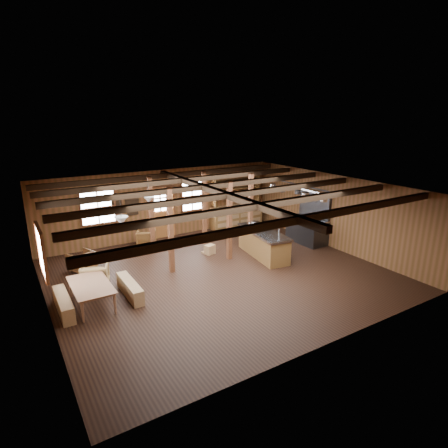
{
  "coord_description": "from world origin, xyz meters",
  "views": [
    {
      "loc": [
        -5.63,
        -9.49,
        4.98
      ],
      "look_at": [
        0.73,
        0.92,
        1.34
      ],
      "focal_mm": 30.0,
      "sensor_mm": 36.0,
      "label": 1
    }
  ],
  "objects_px": {
    "commercial_range": "(308,226)",
    "armchair_b": "(146,238)",
    "kitchen_island": "(263,243)",
    "dining_table": "(93,294)",
    "armchair_a": "(82,261)",
    "armchair_c": "(95,275)"
  },
  "relations": [
    {
      "from": "commercial_range",
      "to": "armchair_b",
      "type": "xyz_separation_m",
      "value": [
        -5.68,
        2.9,
        -0.35
      ]
    },
    {
      "from": "commercial_range",
      "to": "armchair_c",
      "type": "distance_m",
      "value": 8.23
    },
    {
      "from": "armchair_a",
      "to": "commercial_range",
      "type": "bearing_deg",
      "value": 144.91
    },
    {
      "from": "armchair_a",
      "to": "armchair_c",
      "type": "bearing_deg",
      "value": 71.12
    },
    {
      "from": "kitchen_island",
      "to": "dining_table",
      "type": "distance_m",
      "value": 6.12
    },
    {
      "from": "kitchen_island",
      "to": "commercial_range",
      "type": "height_order",
      "value": "commercial_range"
    },
    {
      "from": "dining_table",
      "to": "kitchen_island",
      "type": "bearing_deg",
      "value": -85.38
    },
    {
      "from": "armchair_a",
      "to": "armchair_c",
      "type": "relative_size",
      "value": 0.92
    },
    {
      "from": "kitchen_island",
      "to": "armchair_a",
      "type": "relative_size",
      "value": 3.62
    },
    {
      "from": "dining_table",
      "to": "armchair_c",
      "type": "relative_size",
      "value": 2.23
    },
    {
      "from": "kitchen_island",
      "to": "armchair_b",
      "type": "bearing_deg",
      "value": 143.3
    },
    {
      "from": "commercial_range",
      "to": "dining_table",
      "type": "bearing_deg",
      "value": -174.59
    },
    {
      "from": "armchair_b",
      "to": "armchair_c",
      "type": "bearing_deg",
      "value": 72.83
    },
    {
      "from": "commercial_range",
      "to": "armchair_b",
      "type": "relative_size",
      "value": 2.97
    },
    {
      "from": "commercial_range",
      "to": "dining_table",
      "type": "xyz_separation_m",
      "value": [
        -8.54,
        -0.81,
        -0.36
      ]
    },
    {
      "from": "commercial_range",
      "to": "armchair_b",
      "type": "height_order",
      "value": "commercial_range"
    },
    {
      "from": "kitchen_island",
      "to": "commercial_range",
      "type": "xyz_separation_m",
      "value": [
        2.45,
        0.3,
        0.19
      ]
    },
    {
      "from": "armchair_a",
      "to": "armchair_b",
      "type": "height_order",
      "value": "armchair_a"
    },
    {
      "from": "commercial_range",
      "to": "armchair_a",
      "type": "xyz_separation_m",
      "value": [
        -8.32,
        1.74,
        -0.34
      ]
    },
    {
      "from": "dining_table",
      "to": "armchair_c",
      "type": "bearing_deg",
      "value": -16.1
    },
    {
      "from": "kitchen_island",
      "to": "commercial_range",
      "type": "distance_m",
      "value": 2.48
    },
    {
      "from": "kitchen_island",
      "to": "dining_table",
      "type": "bearing_deg",
      "value": -167.18
    }
  ]
}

